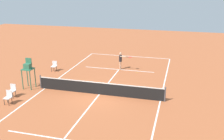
{
  "coord_description": "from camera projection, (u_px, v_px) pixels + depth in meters",
  "views": [
    {
      "loc": [
        -5.65,
        17.34,
        7.85
      ],
      "look_at": [
        -0.03,
        -3.54,
        0.8
      ],
      "focal_mm": 42.53,
      "sensor_mm": 36.0,
      "label": 1
    }
  ],
  "objects": [
    {
      "name": "ground_plane",
      "position": [
        99.0,
        94.0,
        19.74
      ],
      "size": [
        60.0,
        60.0,
        0.0
      ],
      "primitive_type": "plane",
      "color": "#AD5933"
    },
    {
      "name": "court_lines",
      "position": [
        99.0,
        94.0,
        19.74
      ],
      "size": [
        9.11,
        22.75,
        0.01
      ],
      "color": "white",
      "rests_on": "ground"
    },
    {
      "name": "tennis_net",
      "position": [
        99.0,
        88.0,
        19.59
      ],
      "size": [
        9.71,
        0.1,
        1.07
      ],
      "color": "#4C4C51",
      "rests_on": "ground"
    },
    {
      "name": "player_serving",
      "position": [
        121.0,
        59.0,
        25.22
      ],
      "size": [
        1.27,
        0.54,
        1.67
      ],
      "rotation": [
        0.0,
        0.0,
        1.59
      ],
      "color": "#D8A884",
      "rests_on": "ground"
    },
    {
      "name": "tennis_ball",
      "position": [
        137.0,
        73.0,
        24.47
      ],
      "size": [
        0.07,
        0.07,
        0.07
      ],
      "primitive_type": "sphere",
      "color": "#CCE033",
      "rests_on": "ground"
    },
    {
      "name": "umpire_chair",
      "position": [
        28.0,
        69.0,
        20.48
      ],
      "size": [
        0.8,
        0.8,
        2.41
      ],
      "color": "#2D6B4C",
      "rests_on": "ground"
    },
    {
      "name": "courtside_chair_near",
      "position": [
        12.0,
        90.0,
        19.16
      ],
      "size": [
        0.44,
        0.46,
        0.95
      ],
      "color": "#262626",
      "rests_on": "ground"
    },
    {
      "name": "courtside_chair_mid",
      "position": [
        54.0,
        66.0,
        24.87
      ],
      "size": [
        0.44,
        0.46,
        0.95
      ],
      "color": "#262626",
      "rests_on": "ground"
    },
    {
      "name": "courtside_chair_far",
      "position": [
        8.0,
        97.0,
        18.03
      ],
      "size": [
        0.44,
        0.46,
        0.95
      ],
      "color": "#262626",
      "rests_on": "ground"
    }
  ]
}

